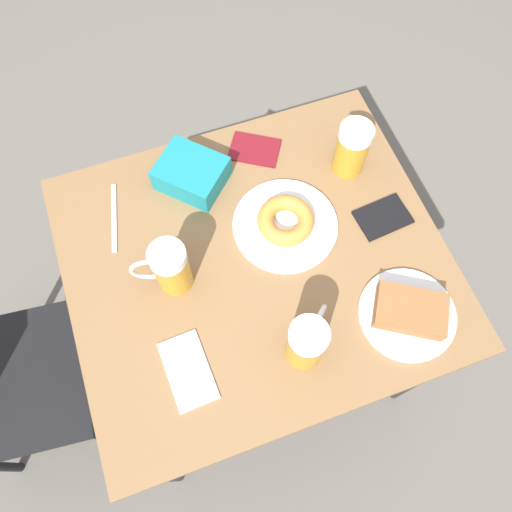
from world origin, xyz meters
The scene contains 12 objects.
ground_plane centered at (0.00, 0.00, 0.00)m, with size 8.00×8.00×0.00m, color #666059.
table centered at (0.00, 0.00, 0.69)m, with size 0.78×0.88×0.76m.
plate_with_cake centered at (-0.24, -0.27, 0.78)m, with size 0.22×0.22×0.05m.
plate_with_donut centered at (0.06, -0.10, 0.78)m, with size 0.25×0.25×0.05m.
beer_mug_left centered at (0.01, 0.19, 0.83)m, with size 0.08×0.13×0.15m.
beer_mug_center centered at (0.17, -0.31, 0.83)m, with size 0.13×0.08×0.15m.
beer_mug_right centered at (-0.24, -0.02, 0.83)m, with size 0.11×0.11×0.15m.
napkin_folded centered at (-0.20, 0.22, 0.76)m, with size 0.16×0.10×0.00m.
fork centered at (0.22, 0.29, 0.76)m, with size 0.19×0.05×0.00m.
passport_near_edge centered at (0.29, -0.10, 0.76)m, with size 0.14×0.15×0.01m.
passport_far_edge centered at (0.00, -0.33, 0.76)m, with size 0.10×0.13×0.01m.
blue_pouch centered at (0.26, 0.08, 0.79)m, with size 0.20×0.20×0.07m.
Camera 1 is at (-0.44, 0.16, 1.83)m, focal length 35.00 mm.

